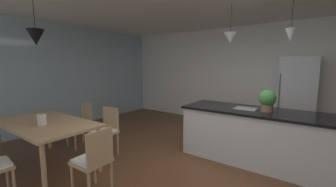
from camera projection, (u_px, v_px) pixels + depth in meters
The scene contains 14 objects.
ground_plane at pixel (196, 176), 3.15m from camera, with size 10.00×8.40×0.04m, color brown.
wall_back_kitchen at pixel (255, 77), 5.59m from camera, with size 10.00×0.12×2.70m, color white.
window_wall_left_glazing at pixel (56, 77), 5.33m from camera, with size 0.06×8.40×2.70m, color #9EB7C6.
dining_table at pixel (45, 126), 3.33m from camera, with size 1.80×0.97×0.75m.
chair_kitchen_end at pixel (94, 159), 2.63m from camera, with size 0.42×0.42×0.87m.
chair_far_left at pixel (81, 123), 4.28m from camera, with size 0.43×0.43×0.87m.
chair_far_right at pixel (106, 130), 3.81m from camera, with size 0.44×0.44×0.87m.
kitchen_island at pixel (253, 135), 3.58m from camera, with size 2.35×0.88×0.91m.
refrigerator at pixel (297, 98), 4.73m from camera, with size 0.73×0.67×1.84m.
pendant_over_table at pixel (36, 37), 3.18m from camera, with size 0.25×0.25×0.75m.
pendant_over_island_main at pixel (230, 38), 3.63m from camera, with size 0.22×0.22×0.68m.
pendant_over_island_aux at pixel (291, 35), 3.10m from camera, with size 0.17×0.17×0.71m.
potted_plant_on_island at pixel (267, 100), 3.39m from camera, with size 0.27×0.27×0.36m.
vase_on_dining_table at pixel (42, 120), 3.14m from camera, with size 0.12×0.12×0.16m.
Camera 1 is at (1.39, -2.64, 1.64)m, focal length 22.32 mm.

